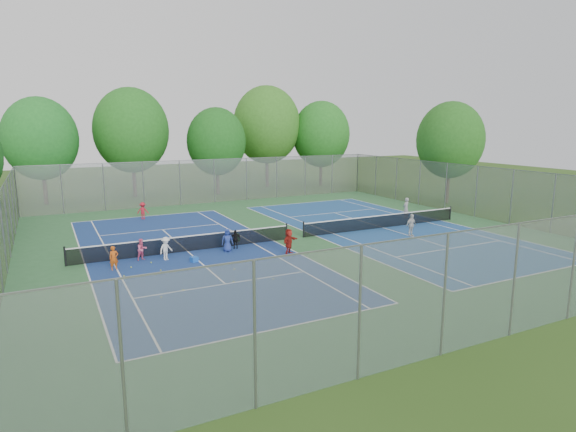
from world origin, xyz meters
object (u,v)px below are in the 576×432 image
object	(u,v)px
net_left	(187,244)
instructor	(406,208)
ball_hopper	(237,238)
net_right	(383,222)
ball_crate	(194,259)

from	to	relation	value
net_left	instructor	world-z (taller)	instructor
net_left	ball_hopper	xyz separation A→B (m)	(3.38, 0.91, -0.20)
net_right	ball_hopper	world-z (taller)	net_right
ball_crate	instructor	bearing A→B (deg)	12.92
net_left	ball_crate	distance (m)	2.29
net_right	ball_hopper	size ratio (longest dim) A/B	25.40
net_right	instructor	xyz separation A→B (m)	(3.62, 1.85, 0.37)
net_left	instructor	xyz separation A→B (m)	(17.62, 1.85, 0.37)
ball_crate	instructor	size ratio (longest dim) A/B	0.21
net_right	ball_crate	xyz separation A→B (m)	(-14.26, -2.25, -0.31)
net_left	net_right	bearing A→B (deg)	0.00
net_left	ball_crate	bearing A→B (deg)	-96.51
instructor	net_left	bearing A→B (deg)	-12.80
net_left	instructor	distance (m)	17.72
net_right	ball_crate	size ratio (longest dim) A/B	37.65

